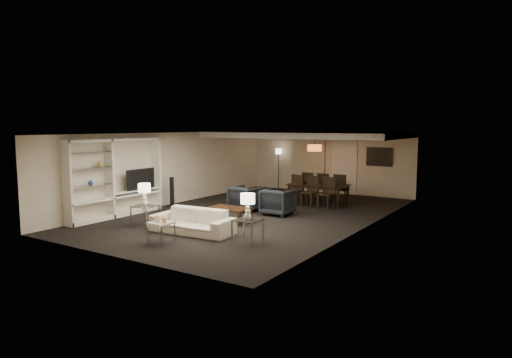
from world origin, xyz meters
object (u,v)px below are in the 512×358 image
Objects in this scene: table_lamp_left at (145,195)px; chair_fm at (326,187)px; side_table_left at (145,216)px; floor_lamp at (278,169)px; chair_fr at (341,189)px; chair_nr at (326,193)px; vase_blue at (90,182)px; table_lamp_right at (248,207)px; television at (138,179)px; chair_nl at (294,190)px; marble_table at (162,232)px; armchair_right at (278,202)px; chair_nm at (310,192)px; pendant_light at (315,148)px; dining_table at (318,194)px; coffee_table at (229,215)px; armchair_left at (246,199)px; sofa at (192,221)px; side_table_right at (248,231)px; vase_amber at (100,164)px; floor_speaker at (172,192)px.

table_lamp_left reaches higher than chair_fm.
side_table_left is 8.27m from floor_lamp.
chair_nr is at bearing 85.14° from chair_fr.
table_lamp_right is at bearing 5.54° from vase_blue.
chair_fr is (4.75, 5.05, -0.55)m from television.
floor_lamp is (-2.47, 3.23, 0.35)m from chair_nl.
television reaches higher than marble_table.
chair_nl is (3.55, 3.75, -0.55)m from television.
armchair_right is 1.72m from chair_nm.
pendant_light is 0.50× the size of chair_fr.
marble_table is 6.81m from dining_table.
floor_lamp is at bearing -61.63° from armchair_right.
side_table_left is (-1.70, -1.60, 0.06)m from coffee_table.
side_table_left is 3.45m from table_lamp_right.
armchair_left is at bearing 54.18° from vase_blue.
vase_blue is (-3.33, -0.49, 0.82)m from sofa.
floor_lamp reaches higher than sofa.
armchair_left is 0.84× the size of chair_fr.
chair_nl is at bearing -172.50° from chair_nr.
chair_fr reaches higher than side_table_right.
chair_nr is (1.17, -1.53, -1.40)m from pendant_light.
armchair_right is 1.49× the size of side_table_right.
vase_amber reaches higher than table_lamp_right.
chair_nl reaches higher than sofa.
coffee_table is 1.81m from armchair_left.
pendant_light is at bearing 73.16° from table_lamp_left.
coffee_table is 1.94× the size of table_lamp_right.
floor_speaker is (0.24, 2.69, -1.14)m from vase_amber.
armchair_left is at bearing 50.88° from chair_fr.
table_lamp_right is 5.44m from floor_speaker.
marble_table is at bearing 74.09° from chair_fr.
chair_nr is 1.00× the size of chair_fm.
dining_table reaches higher than side_table_left.
chair_fr is (1.17, -0.23, -1.40)m from pendant_light.
sofa is 2.07× the size of chair_fm.
marble_table is 3.51m from vase_blue.
chair_nr is (0.60, 0.00, 0.00)m from chair_nm.
pendant_light reaches higher than floor_speaker.
side_table_left is 0.59× the size of floor_speaker.
floor_speaker is 0.97× the size of chair_nm.
floor_lamp reaches higher than vase_blue.
chair_nl is at bearing -111.58° from armchair_left.
table_lamp_left is 7.05m from chair_fr.
side_table_right is at bearing 0.00° from side_table_left.
chair_nr is at bearing -51.74° from television.
television is at bearing 55.24° from chair_fm.
armchair_right is 5.45× the size of vase_blue.
table_lamp_left is 3.78× the size of vase_blue.
television is 1.06× the size of chair_nm.
chair_nl is (0.84, 1.70, 0.12)m from armchair_left.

